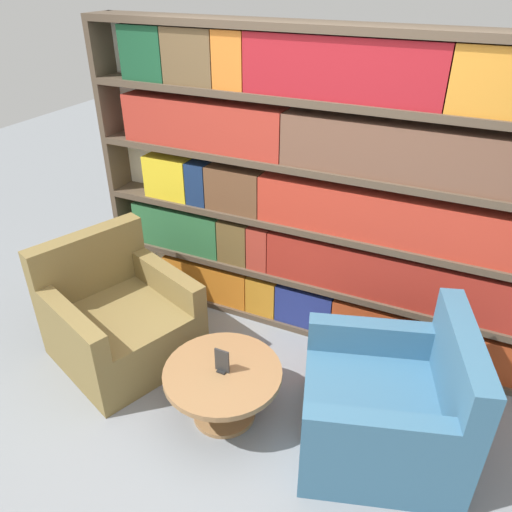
{
  "coord_description": "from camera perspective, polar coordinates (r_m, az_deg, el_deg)",
  "views": [
    {
      "loc": [
        1.05,
        -1.9,
        2.61
      ],
      "look_at": [
        -0.14,
        0.62,
        0.97
      ],
      "focal_mm": 35.0,
      "sensor_mm": 36.0,
      "label": 1
    }
  ],
  "objects": [
    {
      "name": "armchair_right",
      "position": [
        3.23,
        14.83,
        -16.54
      ],
      "size": [
        1.14,
        1.13,
        0.9
      ],
      "rotation": [
        0.0,
        0.0,
        -1.27
      ],
      "color": "#386684",
      "rests_on": "ground_plane"
    },
    {
      "name": "armchair_left",
      "position": [
        3.9,
        -15.37,
        -7.07
      ],
      "size": [
        1.17,
        1.16,
        0.9
      ],
      "rotation": [
        0.0,
        0.0,
        1.21
      ],
      "color": "olive",
      "rests_on": "ground_plane"
    },
    {
      "name": "bookshelf",
      "position": [
        3.64,
        7.09,
        6.6
      ],
      "size": [
        3.51,
        0.3,
        2.3
      ],
      "color": "silver",
      "rests_on": "ground_plane"
    },
    {
      "name": "ground_plane",
      "position": [
        3.4,
        -2.44,
        -19.73
      ],
      "size": [
        14.0,
        14.0,
        0.0
      ],
      "primitive_type": "plane",
      "color": "gray"
    },
    {
      "name": "table_sign",
      "position": [
        3.18,
        -3.9,
        -12.01
      ],
      "size": [
        0.1,
        0.06,
        0.17
      ],
      "color": "black",
      "rests_on": "coffee_table"
    },
    {
      "name": "coffee_table",
      "position": [
        3.31,
        -3.78,
        -14.33
      ],
      "size": [
        0.76,
        0.76,
        0.39
      ],
      "color": "olive",
      "rests_on": "ground_plane"
    }
  ]
}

